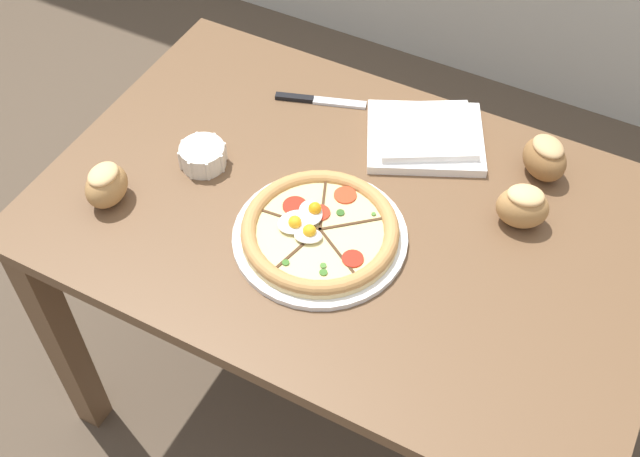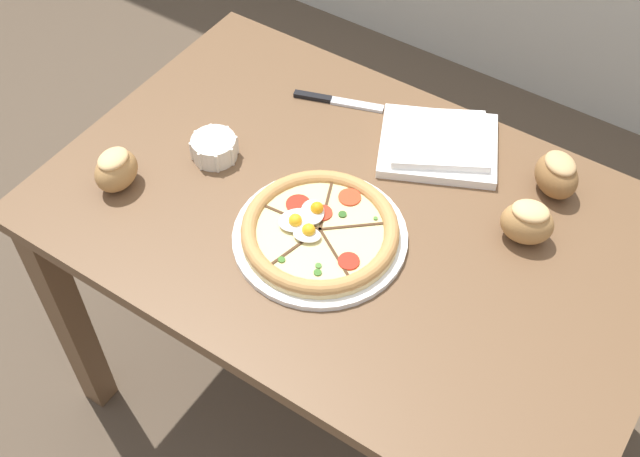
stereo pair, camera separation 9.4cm
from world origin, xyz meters
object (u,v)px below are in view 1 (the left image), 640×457
at_px(bread_piece_mid, 106,185).
at_px(bread_piece_far, 523,206).
at_px(bread_piece_near, 545,158).
at_px(dining_table, 350,250).
at_px(knife_main, 319,100).
at_px(pizza, 320,232).
at_px(ramekin_bowl, 203,155).
at_px(napkin_folded, 425,135).

xyz_separation_m(bread_piece_mid, bread_piece_far, (0.71, 0.31, 0.00)).
xyz_separation_m(bread_piece_near, bread_piece_mid, (-0.71, -0.45, -0.00)).
xyz_separation_m(dining_table, knife_main, (-0.20, 0.25, 0.12)).
bearing_deg(knife_main, bread_piece_near, -17.14).
height_order(pizza, ramekin_bowl, pizza).
distance_m(bread_piece_near, bread_piece_mid, 0.84).
relative_size(ramekin_bowl, bread_piece_near, 0.80).
height_order(napkin_folded, bread_piece_near, bread_piece_near).
bearing_deg(napkin_folded, dining_table, -100.90).
bearing_deg(bread_piece_near, knife_main, -178.39).
bearing_deg(dining_table, pizza, -105.50).
distance_m(napkin_folded, bread_piece_near, 0.24).
xyz_separation_m(napkin_folded, knife_main, (-0.25, 0.01, -0.01)).
bearing_deg(bread_piece_far, knife_main, 165.53).
bearing_deg(napkin_folded, ramekin_bowl, -143.91).
distance_m(napkin_folded, bread_piece_far, 0.27).
bearing_deg(bread_piece_mid, ramekin_bowl, 57.37).
distance_m(ramekin_bowl, bread_piece_far, 0.62).
xyz_separation_m(dining_table, napkin_folded, (0.05, 0.24, 0.13)).
bearing_deg(napkin_folded, knife_main, 178.55).
distance_m(ramekin_bowl, bread_piece_near, 0.66).
xyz_separation_m(bread_piece_near, bread_piece_far, (0.00, -0.14, -0.00)).
relative_size(bread_piece_far, knife_main, 0.59).
distance_m(dining_table, bread_piece_mid, 0.49).
height_order(dining_table, bread_piece_mid, bread_piece_mid).
bearing_deg(napkin_folded, bread_piece_near, 4.76).
height_order(dining_table, bread_piece_near, bread_piece_near).
distance_m(pizza, bread_piece_far, 0.37).
xyz_separation_m(napkin_folded, bread_piece_far, (0.24, -0.12, 0.03)).
height_order(dining_table, napkin_folded, napkin_folded).
bearing_deg(pizza, bread_piece_near, 48.40).
distance_m(dining_table, ramekin_bowl, 0.35).
xyz_separation_m(pizza, bread_piece_mid, (-0.40, -0.10, 0.02)).
relative_size(pizza, napkin_folded, 1.09).
relative_size(pizza, bread_piece_near, 2.65).
height_order(napkin_folded, knife_main, napkin_folded).
relative_size(ramekin_bowl, napkin_folded, 0.33).
distance_m(bread_piece_far, knife_main, 0.50).
distance_m(napkin_folded, knife_main, 0.25).
height_order(ramekin_bowl, bread_piece_near, bread_piece_near).
bearing_deg(bread_piece_near, ramekin_bowl, -154.68).
xyz_separation_m(dining_table, pizza, (-0.02, -0.08, 0.13)).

